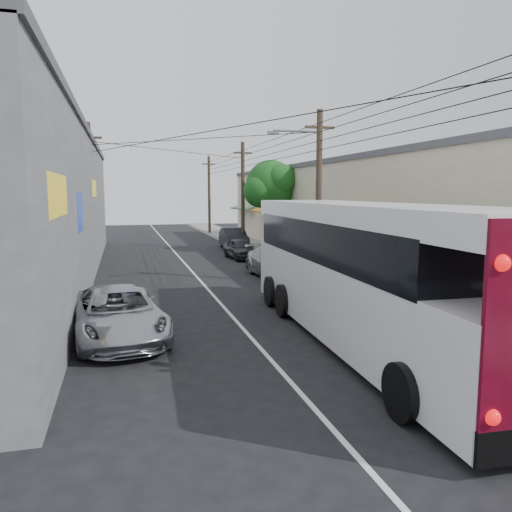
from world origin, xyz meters
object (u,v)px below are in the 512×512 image
at_px(parked_suv, 276,263).
at_px(jeepney, 117,314).
at_px(coach_bus, 364,271).
at_px(parked_car_mid, 241,249).
at_px(pedestrian_far, 303,259).
at_px(parked_car_far, 234,238).
at_px(pedestrian_near, 349,271).

bearing_deg(parked_suv, jeepney, -133.04).
height_order(coach_bus, jeepney, coach_bus).
bearing_deg(coach_bus, parked_car_mid, 89.77).
relative_size(jeepney, pedestrian_far, 3.60).
relative_size(coach_bus, parked_car_far, 2.87).
bearing_deg(pedestrian_far, parked_car_far, -72.48).
relative_size(parked_car_mid, pedestrian_near, 2.10).
relative_size(parked_suv, parked_car_mid, 1.35).
distance_m(parked_suv, parked_car_far, 13.33).
bearing_deg(parked_car_mid, pedestrian_far, -82.02).
height_order(coach_bus, parked_suv, coach_bus).
bearing_deg(parked_car_mid, parked_car_far, 77.71).
height_order(parked_suv, parked_car_far, parked_car_far).
bearing_deg(parked_suv, parked_car_mid, 87.90).
bearing_deg(parked_suv, coach_bus, -97.16).
relative_size(parked_car_far, pedestrian_near, 2.62).
bearing_deg(coach_bus, pedestrian_far, 80.33).
bearing_deg(parked_car_mid, parked_suv, -93.87).
bearing_deg(pedestrian_near, parked_car_far, -90.04).
bearing_deg(pedestrian_far, parked_suv, 23.16).
xyz_separation_m(coach_bus, pedestrian_far, (2.40, 11.38, -1.19)).
relative_size(jeepney, pedestrian_near, 2.92).
bearing_deg(parked_car_mid, pedestrian_near, -87.28).
height_order(coach_bus, pedestrian_near, coach_bus).
xyz_separation_m(parked_car_mid, parked_car_far, (0.80, 5.82, 0.14)).
xyz_separation_m(parked_car_far, pedestrian_near, (0.80, -18.52, 0.24)).
xyz_separation_m(coach_bus, pedestrian_near, (2.40, 5.93, -1.01)).
distance_m(parked_car_mid, parked_car_far, 5.87).
distance_m(parked_suv, parked_car_mid, 7.50).
bearing_deg(parked_car_far, coach_bus, -90.79).
relative_size(parked_car_far, pedestrian_far, 3.23).
relative_size(jeepney, parked_car_far, 1.11).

